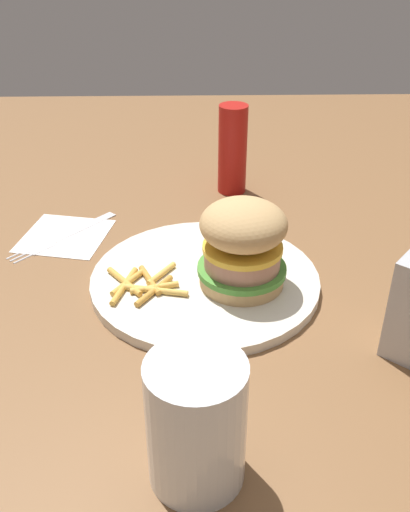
{
  "coord_description": "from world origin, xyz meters",
  "views": [
    {
      "loc": [
        -0.01,
        0.56,
        0.38
      ],
      "look_at": [
        -0.02,
        0.0,
        0.04
      ],
      "focal_mm": 40.13,
      "sensor_mm": 36.0,
      "label": 1
    }
  ],
  "objects_px": {
    "napkin": "(65,236)",
    "fork": "(64,234)",
    "sandwich": "(243,244)",
    "plate": "(205,282)",
    "drink_glass": "(196,430)",
    "ketchup_bottle": "(233,150)",
    "fries_pile": "(143,284)"
  },
  "relations": [
    {
      "from": "plate",
      "to": "napkin",
      "type": "bearing_deg",
      "value": -33.56
    },
    {
      "from": "drink_glass",
      "to": "napkin",
      "type": "bearing_deg",
      "value": -65.5
    },
    {
      "from": "fries_pile",
      "to": "ketchup_bottle",
      "type": "relative_size",
      "value": 0.71
    },
    {
      "from": "fork",
      "to": "fries_pile",
      "type": "bearing_deg",
      "value": 129.94
    },
    {
      "from": "sandwich",
      "to": "fries_pile",
      "type": "relative_size",
      "value": 1.06
    },
    {
      "from": "sandwich",
      "to": "drink_glass",
      "type": "relative_size",
      "value": 0.92
    },
    {
      "from": "napkin",
      "to": "ketchup_bottle",
      "type": "xyz_separation_m",
      "value": [
        -0.24,
        -0.14,
        0.07
      ]
    },
    {
      "from": "fries_pile",
      "to": "ketchup_bottle",
      "type": "distance_m",
      "value": 0.31
    },
    {
      "from": "fork",
      "to": "ketchup_bottle",
      "type": "distance_m",
      "value": 0.29
    },
    {
      "from": "fries_pile",
      "to": "napkin",
      "type": "distance_m",
      "value": 0.19
    },
    {
      "from": "fries_pile",
      "to": "ketchup_bottle",
      "type": "bearing_deg",
      "value": -112.75
    },
    {
      "from": "drink_glass",
      "to": "sandwich",
      "type": "bearing_deg",
      "value": -102.28
    },
    {
      "from": "napkin",
      "to": "ketchup_bottle",
      "type": "height_order",
      "value": "ketchup_bottle"
    },
    {
      "from": "plate",
      "to": "fries_pile",
      "type": "relative_size",
      "value": 2.79
    },
    {
      "from": "fries_pile",
      "to": "napkin",
      "type": "height_order",
      "value": "fries_pile"
    },
    {
      "from": "napkin",
      "to": "fork",
      "type": "bearing_deg",
      "value": 48.0
    },
    {
      "from": "sandwich",
      "to": "napkin",
      "type": "relative_size",
      "value": 0.94
    },
    {
      "from": "fries_pile",
      "to": "plate",
      "type": "bearing_deg",
      "value": -166.15
    },
    {
      "from": "ketchup_bottle",
      "to": "fork",
      "type": "bearing_deg",
      "value": 31.09
    },
    {
      "from": "ketchup_bottle",
      "to": "sandwich",
      "type": "bearing_deg",
      "value": 88.67
    },
    {
      "from": "sandwich",
      "to": "fries_pile",
      "type": "height_order",
      "value": "sandwich"
    },
    {
      "from": "fries_pile",
      "to": "fork",
      "type": "height_order",
      "value": "fries_pile"
    },
    {
      "from": "napkin",
      "to": "drink_glass",
      "type": "bearing_deg",
      "value": 114.5
    },
    {
      "from": "fries_pile",
      "to": "drink_glass",
      "type": "bearing_deg",
      "value": 103.53
    },
    {
      "from": "fries_pile",
      "to": "napkin",
      "type": "relative_size",
      "value": 0.88
    },
    {
      "from": "napkin",
      "to": "fries_pile",
      "type": "bearing_deg",
      "value": 129.45
    },
    {
      "from": "sandwich",
      "to": "drink_glass",
      "type": "xyz_separation_m",
      "value": [
        0.05,
        0.25,
        -0.02
      ]
    },
    {
      "from": "napkin",
      "to": "fork",
      "type": "height_order",
      "value": "fork"
    },
    {
      "from": "plate",
      "to": "drink_glass",
      "type": "relative_size",
      "value": 2.42
    },
    {
      "from": "sandwich",
      "to": "plate",
      "type": "bearing_deg",
      "value": -14.42
    },
    {
      "from": "napkin",
      "to": "drink_glass",
      "type": "height_order",
      "value": "drink_glass"
    },
    {
      "from": "napkin",
      "to": "ketchup_bottle",
      "type": "relative_size",
      "value": 0.8
    }
  ]
}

